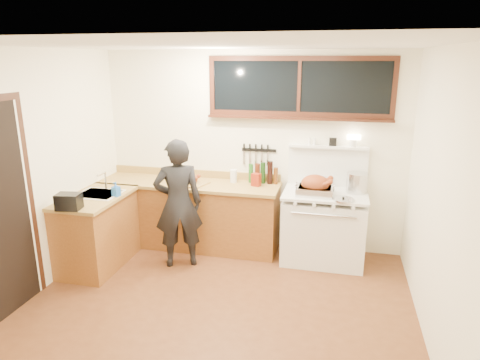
% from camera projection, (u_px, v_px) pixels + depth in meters
% --- Properties ---
extents(ground_plane, '(4.00, 3.50, 0.02)m').
position_uv_depth(ground_plane, '(217.00, 309.00, 4.41)').
color(ground_plane, '#5A2F17').
extents(room_shell, '(4.10, 3.60, 2.65)m').
position_uv_depth(room_shell, '(214.00, 152.00, 3.96)').
color(room_shell, white).
rests_on(room_shell, ground).
extents(counter_back, '(2.44, 0.64, 1.00)m').
position_uv_depth(counter_back, '(189.00, 213.00, 5.82)').
color(counter_back, brown).
rests_on(counter_back, ground).
extents(counter_left, '(0.64, 1.09, 0.90)m').
position_uv_depth(counter_left, '(97.00, 231.00, 5.24)').
color(counter_left, brown).
rests_on(counter_left, ground).
extents(sink_unit, '(0.50, 0.45, 0.37)m').
position_uv_depth(sink_unit, '(99.00, 198.00, 5.20)').
color(sink_unit, white).
rests_on(sink_unit, counter_left).
extents(vintage_stove, '(1.02, 0.74, 1.58)m').
position_uv_depth(vintage_stove, '(324.00, 225.00, 5.38)').
color(vintage_stove, white).
rests_on(vintage_stove, ground).
extents(back_window, '(2.32, 0.13, 0.77)m').
position_uv_depth(back_window, '(299.00, 94.00, 5.32)').
color(back_window, black).
rests_on(back_window, room_shell).
extents(knife_strip, '(0.46, 0.03, 0.28)m').
position_uv_depth(knife_strip, '(258.00, 151.00, 5.65)').
color(knife_strip, black).
rests_on(knife_strip, room_shell).
extents(man, '(0.69, 0.59, 1.59)m').
position_uv_depth(man, '(178.00, 204.00, 5.16)').
color(man, black).
rests_on(man, ground).
extents(soap_bottle, '(0.10, 0.10, 0.18)m').
position_uv_depth(soap_bottle, '(116.00, 189.00, 5.09)').
color(soap_bottle, blue).
rests_on(soap_bottle, counter_left).
extents(toaster, '(0.28, 0.21, 0.18)m').
position_uv_depth(toaster, '(69.00, 202.00, 4.65)').
color(toaster, black).
rests_on(toaster, counter_left).
extents(cutting_board, '(0.52, 0.45, 0.15)m').
position_uv_depth(cutting_board, '(190.00, 180.00, 5.60)').
color(cutting_board, '#A58241').
rests_on(cutting_board, counter_back).
extents(roast_turkey, '(0.47, 0.33, 0.25)m').
position_uv_depth(roast_turkey, '(315.00, 187.00, 5.14)').
color(roast_turkey, silver).
rests_on(roast_turkey, vintage_stove).
extents(stockpot, '(0.34, 0.34, 0.24)m').
position_uv_depth(stockpot, '(357.00, 183.00, 5.23)').
color(stockpot, silver).
rests_on(stockpot, vintage_stove).
extents(saucepan, '(0.21, 0.30, 0.13)m').
position_uv_depth(saucepan, '(326.00, 181.00, 5.52)').
color(saucepan, silver).
rests_on(saucepan, vintage_stove).
extents(pot_lid, '(0.30, 0.30, 0.04)m').
position_uv_depth(pot_lid, '(343.00, 199.00, 4.96)').
color(pot_lid, silver).
rests_on(pot_lid, vintage_stove).
extents(coffee_tin, '(0.13, 0.11, 0.16)m').
position_uv_depth(coffee_tin, '(256.00, 180.00, 5.51)').
color(coffee_tin, maroon).
rests_on(coffee_tin, counter_back).
extents(pitcher, '(0.11, 0.11, 0.17)m').
position_uv_depth(pitcher, '(233.00, 176.00, 5.67)').
color(pitcher, white).
rests_on(pitcher, counter_back).
extents(bottle_cluster, '(0.39, 0.07, 0.30)m').
position_uv_depth(bottle_cluster, '(263.00, 173.00, 5.61)').
color(bottle_cluster, black).
rests_on(bottle_cluster, counter_back).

